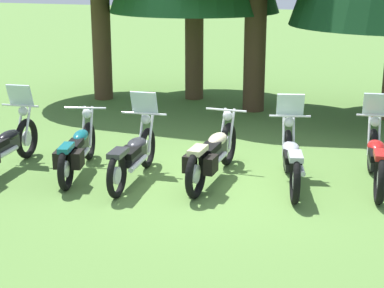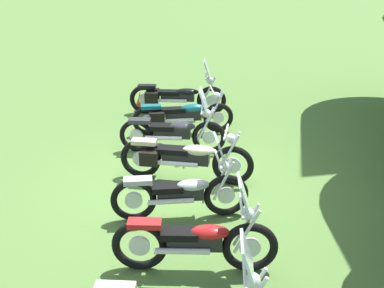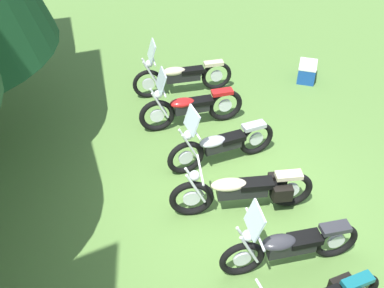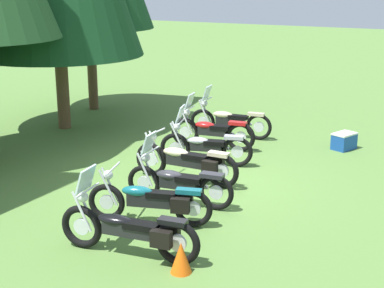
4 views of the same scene
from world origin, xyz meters
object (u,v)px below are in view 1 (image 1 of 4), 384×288
Objects in this scene: motorcycle_2 at (134,154)px; motorcycle_5 at (376,158)px; motorcycle_4 at (291,158)px; motorcycle_1 at (77,149)px; motorcycle_0 at (2,147)px; motorcycle_3 at (213,153)px.

motorcycle_5 is at bearing -80.06° from motorcycle_2.
motorcycle_1 is at bearing 85.31° from motorcycle_4.
motorcycle_0 is at bearing 95.60° from motorcycle_5.
motorcycle_3 is 1.24m from motorcycle_4.
motorcycle_0 is 1.08× the size of motorcycle_5.
motorcycle_0 is at bearing 89.97° from motorcycle_1.
motorcycle_1 is 1.01× the size of motorcycle_2.
motorcycle_5 is (2.48, 0.63, 0.01)m from motorcycle_3.
motorcycle_0 is at bearing 86.70° from motorcycle_4.
motorcycle_3 reaches higher than motorcycle_1.
motorcycle_2 is at bearing 88.88° from motorcycle_4.
motorcycle_2 is 1.03× the size of motorcycle_4.
motorcycle_2 reaches higher than motorcycle_3.
motorcycle_5 reaches higher than motorcycle_3.
motorcycle_0 is 6.06m from motorcycle_5.
motorcycle_5 reaches higher than motorcycle_0.
motorcycle_0 is at bearing 103.02° from motorcycle_3.
motorcycle_2 is 2.49m from motorcycle_4.
motorcycle_0 is 1.12× the size of motorcycle_4.
motorcycle_4 is (4.64, 1.01, 0.00)m from motorcycle_0.
motorcycle_2 is 0.99× the size of motorcycle_5.
motorcycle_1 is 1.01m from motorcycle_2.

